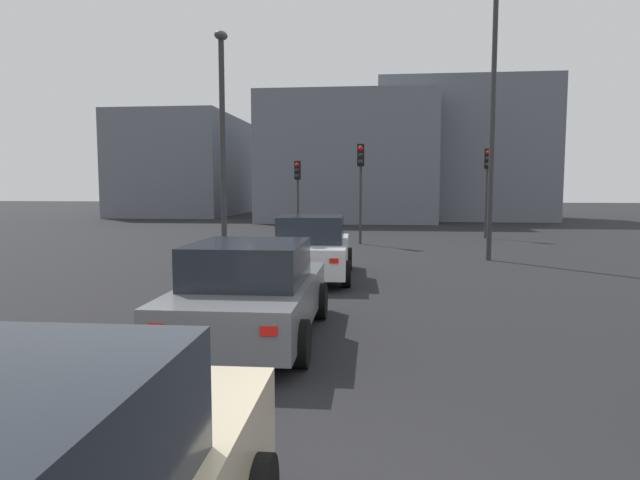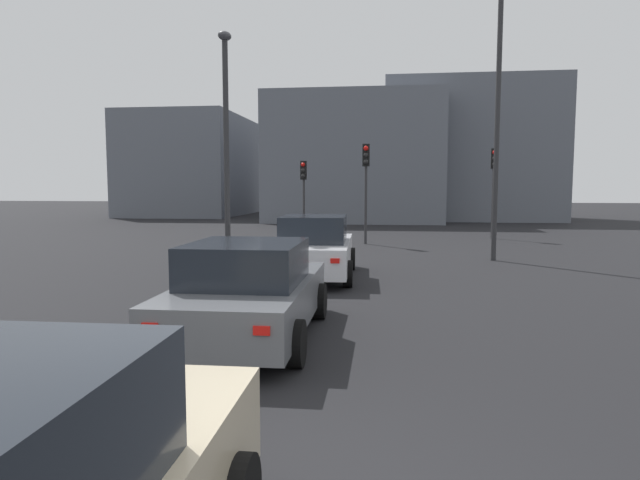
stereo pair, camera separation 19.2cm
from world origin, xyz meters
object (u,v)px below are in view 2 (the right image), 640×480
object	(u,v)px
traffic_light_near_right	(494,174)
street_lamp_kerbside	(498,95)
car_grey_right_second	(249,292)
traffic_light_near_left	(366,172)
traffic_light_far_left	(304,182)
street_lamp_far	(226,129)
car_white_right_lead	(315,248)

from	to	relation	value
traffic_light_near_right	street_lamp_kerbside	world-z (taller)	street_lamp_kerbside
car_grey_right_second	traffic_light_near_left	bearing A→B (deg)	-5.30
car_grey_right_second	street_lamp_kerbside	size ratio (longest dim) A/B	0.49
traffic_light_far_left	street_lamp_far	world-z (taller)	street_lamp_far
street_lamp_far	car_grey_right_second	bearing A→B (deg)	-161.15
car_grey_right_second	traffic_light_near_left	distance (m)	14.66
car_white_right_lead	street_lamp_kerbside	bearing A→B (deg)	-54.67
street_lamp_far	traffic_light_far_left	bearing A→B (deg)	-2.85
street_lamp_far	car_white_right_lead	bearing A→B (deg)	-119.57
car_white_right_lead	street_lamp_far	size ratio (longest dim) A/B	0.67
traffic_light_far_left	street_lamp_kerbside	xyz separation A→B (m)	(-8.54, -7.48, 2.60)
traffic_light_far_left	street_lamp_far	size ratio (longest dim) A/B	0.53
traffic_light_far_left	street_lamp_kerbside	distance (m)	11.64
car_white_right_lead	traffic_light_near_right	size ratio (longest dim) A/B	1.11
traffic_light_near_left	traffic_light_near_right	size ratio (longest dim) A/B	1.00
car_grey_right_second	traffic_light_near_left	world-z (taller)	traffic_light_near_left
street_lamp_kerbside	car_white_right_lead	bearing A→B (deg)	127.62
car_white_right_lead	traffic_light_near_right	world-z (taller)	traffic_light_near_right
car_white_right_lead	traffic_light_near_left	size ratio (longest dim) A/B	1.10
car_white_right_lead	traffic_light_far_left	xyz separation A→B (m)	(12.58, 2.24, 1.82)
traffic_light_far_left	street_lamp_kerbside	world-z (taller)	street_lamp_kerbside
traffic_light_near_right	traffic_light_far_left	size ratio (longest dim) A/B	1.13
street_lamp_kerbside	traffic_light_near_left	bearing A→B (deg)	43.36
traffic_light_near_right	street_lamp_far	xyz separation A→B (m)	(-10.12, 9.33, 1.09)
car_white_right_lead	traffic_light_far_left	distance (m)	12.90
traffic_light_near_right	street_lamp_far	bearing A→B (deg)	-37.13
car_grey_right_second	street_lamp_kerbside	xyz separation A→B (m)	(9.91, -5.48, 4.45)
traffic_light_near_left	street_lamp_far	xyz separation A→B (m)	(-7.00, 3.73, 1.08)
traffic_light_near_left	traffic_light_far_left	world-z (taller)	traffic_light_near_left
car_white_right_lead	traffic_light_near_left	bearing A→B (deg)	-8.60
car_grey_right_second	street_lamp_far	xyz separation A→B (m)	(7.45, 2.54, 3.27)
car_grey_right_second	traffic_light_near_right	distance (m)	18.97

